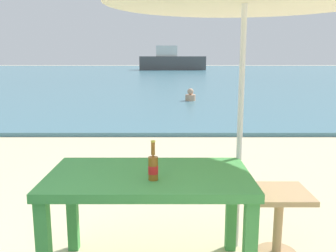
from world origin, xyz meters
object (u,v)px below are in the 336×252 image
(picnic_table_green, at_px, (150,188))
(beer_bottle_amber, at_px, (154,166))
(swimmer_person, at_px, (191,96))
(side_table_wood, at_px, (279,214))
(boat_ferry, at_px, (173,61))

(picnic_table_green, height_order, beer_bottle_amber, beer_bottle_amber)
(picnic_table_green, distance_m, swimmer_person, 9.87)
(swimmer_person, bearing_deg, side_table_wood, -89.34)
(side_table_wood, bearing_deg, boat_ferry, 90.73)
(swimmer_person, distance_m, boat_ferry, 27.25)
(beer_bottle_amber, xyz_separation_m, swimmer_person, (0.85, 9.96, -0.61))
(side_table_wood, distance_m, swimmer_person, 9.58)
(beer_bottle_amber, height_order, side_table_wood, beer_bottle_amber)
(side_table_wood, bearing_deg, beer_bottle_amber, -158.66)
(beer_bottle_amber, xyz_separation_m, side_table_wood, (0.96, 0.37, -0.50))
(side_table_wood, distance_m, boat_ferry, 36.83)
(picnic_table_green, height_order, side_table_wood, picnic_table_green)
(swimmer_person, xyz_separation_m, boat_ferry, (-0.36, 27.24, 0.75))
(picnic_table_green, bearing_deg, boat_ferry, 89.19)
(boat_ferry, bearing_deg, picnic_table_green, -90.81)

